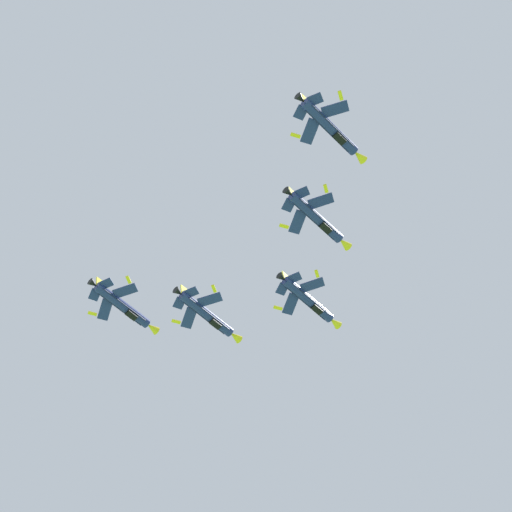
{
  "coord_description": "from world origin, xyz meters",
  "views": [
    {
      "loc": [
        -2.56,
        -2.51,
        1.53
      ],
      "look_at": [
        -1.81,
        93.22,
        130.06
      ],
      "focal_mm": 66.36,
      "sensor_mm": 36.0,
      "label": 1
    }
  ],
  "objects_px": {
    "fighter_jet_left_wing": "(208,315)",
    "fighter_jet_left_outer": "(123,306)",
    "fighter_jet_lead": "(309,301)",
    "fighter_jet_right_wing": "(317,219)",
    "fighter_jet_right_outer": "(331,128)"
  },
  "relations": [
    {
      "from": "fighter_jet_left_wing",
      "to": "fighter_jet_left_outer",
      "type": "distance_m",
      "value": 15.21
    },
    {
      "from": "fighter_jet_lead",
      "to": "fighter_jet_left_outer",
      "type": "xyz_separation_m",
      "value": [
        -32.94,
        1.49,
        -0.1
      ]
    },
    {
      "from": "fighter_jet_left_outer",
      "to": "fighter_jet_right_wing",
      "type": "bearing_deg",
      "value": 14.42
    },
    {
      "from": "fighter_jet_right_outer",
      "to": "fighter_jet_lead",
      "type": "bearing_deg",
      "value": 137.45
    },
    {
      "from": "fighter_jet_right_wing",
      "to": "fighter_jet_right_outer",
      "type": "distance_m",
      "value": 16.41
    },
    {
      "from": "fighter_jet_left_wing",
      "to": "fighter_jet_right_wing",
      "type": "bearing_deg",
      "value": -1.69
    },
    {
      "from": "fighter_jet_left_wing",
      "to": "fighter_jet_right_outer",
      "type": "bearing_deg",
      "value": -16.51
    },
    {
      "from": "fighter_jet_lead",
      "to": "fighter_jet_right_outer",
      "type": "xyz_separation_m",
      "value": [
        2.11,
        -33.77,
        1.52
      ]
    },
    {
      "from": "fighter_jet_left_wing",
      "to": "fighter_jet_right_outer",
      "type": "distance_m",
      "value": 40.69
    },
    {
      "from": "fighter_jet_lead",
      "to": "fighter_jet_right_outer",
      "type": "height_order",
      "value": "fighter_jet_right_outer"
    },
    {
      "from": "fighter_jet_left_wing",
      "to": "fighter_jet_right_outer",
      "type": "relative_size",
      "value": 1.0
    },
    {
      "from": "fighter_jet_right_wing",
      "to": "fighter_jet_right_outer",
      "type": "relative_size",
      "value": 1.0
    },
    {
      "from": "fighter_jet_lead",
      "to": "fighter_jet_left_outer",
      "type": "relative_size",
      "value": 1.0
    },
    {
      "from": "fighter_jet_lead",
      "to": "fighter_jet_left_wing",
      "type": "relative_size",
      "value": 1.0
    },
    {
      "from": "fighter_jet_lead",
      "to": "fighter_jet_right_outer",
      "type": "distance_m",
      "value": 33.87
    }
  ]
}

